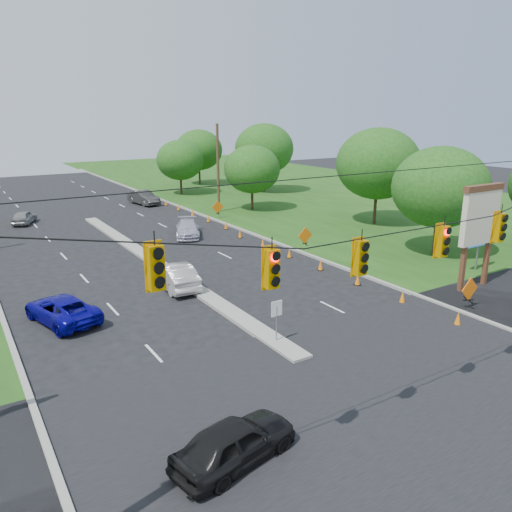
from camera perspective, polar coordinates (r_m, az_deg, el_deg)
ground at (r=18.71m, az=13.20°, el=-16.59°), size 160.00×160.00×0.00m
grass_right at (r=52.71m, az=21.05°, el=4.02°), size 40.00×160.00×0.06m
cross_street at (r=18.71m, az=13.20°, el=-16.59°), size 160.00×14.00×0.02m
curb_right at (r=47.27m, az=-3.99°, el=3.79°), size 0.25×110.00×0.16m
median at (r=35.28m, az=-11.54°, el=-0.73°), size 1.00×34.00×0.18m
median_sign at (r=22.11m, az=2.37°, el=-6.59°), size 0.55×0.06×2.05m
signal_span at (r=15.95m, az=16.73°, el=-2.89°), size 25.60×0.32×9.00m
utility_pole_far_right at (r=52.05m, az=-4.37°, el=9.92°), size 0.28×0.28×9.00m
pylon_sign at (r=31.56m, az=24.24°, el=3.70°), size 5.90×2.30×6.12m
cone_0 at (r=26.32m, az=22.08°, el=-6.64°), size 0.32×0.32×0.70m
cone_1 at (r=28.31m, az=16.40°, el=-4.52°), size 0.32×0.32×0.70m
cone_2 at (r=30.57m, az=11.53°, el=-2.65°), size 0.32×0.32×0.70m
cone_3 at (r=33.06m, az=7.38°, el=-1.04°), size 0.32×0.32×0.70m
cone_4 at (r=35.71m, az=3.84°, el=0.35°), size 0.32×0.32×0.70m
cone_5 at (r=38.50m, az=0.79°, el=1.54°), size 0.32×0.32×0.70m
cone_6 at (r=41.39m, az=-1.84°, el=2.56°), size 0.32×0.32×0.70m
cone_7 at (r=44.65m, az=-3.45°, el=3.53°), size 0.32×0.32×0.70m
cone_8 at (r=47.69m, az=-5.48°, el=4.29°), size 0.32×0.32×0.70m
cone_9 at (r=50.78m, az=-7.27°, el=4.95°), size 0.32×0.32×0.70m
cone_10 at (r=53.93m, az=-8.85°, el=5.53°), size 0.32×0.32×0.70m
cone_11 at (r=57.12m, az=-10.26°, el=6.04°), size 0.32×0.32×0.70m
cone_12 at (r=60.34m, az=-11.52°, el=6.50°), size 0.32×0.32×0.70m
work_sign_0 at (r=28.28m, az=23.21°, el=-3.62°), size 1.27×0.58×1.37m
work_sign_1 at (r=37.55m, az=5.64°, el=2.26°), size 1.27×0.58×1.37m
work_sign_2 at (r=49.12m, az=-4.40°, el=5.54°), size 1.27×0.58×1.37m
tree_7 at (r=37.70m, az=20.30°, el=7.39°), size 6.72×6.72×7.84m
tree_8 at (r=47.17m, az=13.77°, el=10.21°), size 7.56×7.56×8.82m
tree_9 at (r=52.92m, az=-0.45°, el=9.88°), size 5.88×5.88×6.86m
tree_10 at (r=65.50m, az=0.95°, el=12.14°), size 7.56×7.56×8.82m
tree_11 at (r=73.17m, az=-6.56°, el=11.96°), size 6.72×6.72×7.84m
tree_12 at (r=64.38m, az=-8.68°, el=10.79°), size 5.88×5.88×6.86m
black_sedan at (r=15.58m, az=-2.43°, el=-20.45°), size 4.30×2.44×1.38m
white_sedan at (r=29.79m, az=-9.32°, el=-2.19°), size 1.83×4.72×1.53m
blue_pickup at (r=26.49m, az=-21.31°, el=-5.69°), size 3.34×5.14×1.32m
silver_car_far at (r=42.23m, az=-7.82°, el=3.14°), size 3.61×5.01×1.35m
silver_car_oncoming at (r=51.46m, az=-24.99°, el=4.04°), size 2.91×3.99×1.26m
dark_car_receding at (r=58.28m, az=-12.73°, el=6.53°), size 2.47×4.98×1.57m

